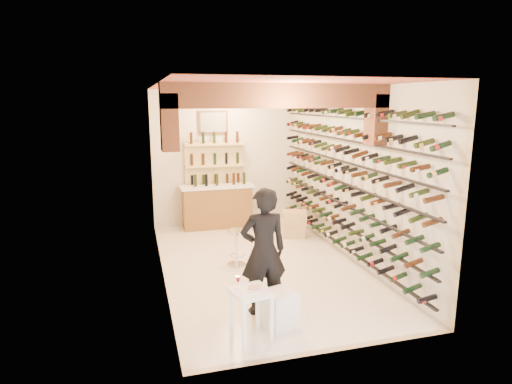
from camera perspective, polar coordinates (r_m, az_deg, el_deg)
ground at (r=8.20m, az=0.57°, el=-9.35°), size 6.00×6.00×0.00m
room_shell at (r=7.43m, az=1.17°, el=6.34°), size 3.52×6.02×3.21m
wine_rack at (r=8.33m, az=10.77°, el=1.85°), size 0.32×5.70×2.56m
back_counter at (r=10.45m, az=-5.06°, el=-1.68°), size 1.70×0.62×1.29m
back_shelving at (r=10.55m, az=-5.36°, el=1.97°), size 1.40×0.31×2.73m
tasting_table at (r=5.59m, az=-0.65°, el=-13.70°), size 0.55×0.55×0.81m
white_stool at (r=6.05m, az=3.12°, el=-14.84°), size 0.48×0.48×0.49m
person at (r=6.16m, az=0.97°, el=-7.67°), size 0.67×0.45×1.81m
chrome_barstool at (r=8.03m, az=-2.52°, el=-6.87°), size 0.35×0.35×0.67m
crate_lower at (r=9.76m, az=4.94°, el=-5.00°), size 0.56×0.47×0.29m
crate_upper at (r=9.68m, az=4.97°, el=-3.32°), size 0.61×0.50×0.31m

